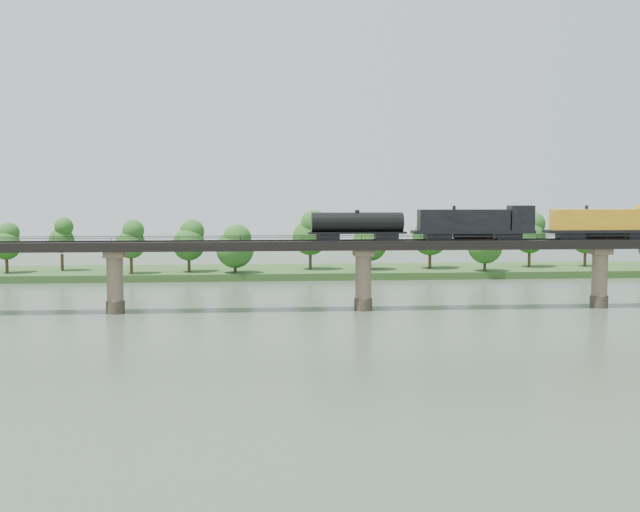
{
  "coord_description": "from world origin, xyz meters",
  "views": [
    {
      "loc": [
        -17.68,
        -99.38,
        19.7
      ],
      "look_at": [
        -7.12,
        30.0,
        9.0
      ],
      "focal_mm": 45.0,
      "sensor_mm": 36.0,
      "label": 1
    }
  ],
  "objects": [
    {
      "name": "bridge",
      "position": [
        0.0,
        30.0,
        5.46
      ],
      "size": [
        236.0,
        30.0,
        11.5
      ],
      "color": "#473A2D",
      "rests_on": "ground"
    },
    {
      "name": "far_treeline",
      "position": [
        -8.21,
        80.52,
        8.83
      ],
      "size": [
        289.06,
        17.54,
        13.6
      ],
      "color": "#382619",
      "rests_on": "far_bank"
    },
    {
      "name": "freight_train",
      "position": [
        33.34,
        30.0,
        14.21
      ],
      "size": [
        82.29,
        3.21,
        5.66
      ],
      "color": "black",
      "rests_on": "bridge"
    },
    {
      "name": "far_bank",
      "position": [
        0.0,
        85.0,
        0.8
      ],
      "size": [
        300.0,
        24.0,
        1.6
      ],
      "primitive_type": "cube",
      "color": "#26481C",
      "rests_on": "ground"
    },
    {
      "name": "ground",
      "position": [
        0.0,
        0.0,
        0.0
      ],
      "size": [
        400.0,
        400.0,
        0.0
      ],
      "primitive_type": "plane",
      "color": "#374435",
      "rests_on": "ground"
    },
    {
      "name": "bridge_superstructure",
      "position": [
        0.0,
        30.0,
        11.79
      ],
      "size": [
        220.0,
        4.9,
        0.75
      ],
      "color": "black",
      "rests_on": "bridge"
    }
  ]
}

